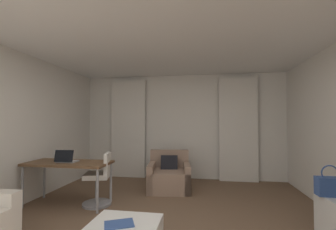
{
  "coord_description": "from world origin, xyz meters",
  "views": [
    {
      "loc": [
        0.55,
        -2.63,
        1.42
      ],
      "look_at": [
        -0.08,
        1.32,
        1.54
      ],
      "focal_mm": 23.79,
      "sensor_mm": 36.0,
      "label": 1
    }
  ],
  "objects": [
    {
      "name": "wall_window",
      "position": [
        0.0,
        3.03,
        1.3
      ],
      "size": [
        5.12,
        0.06,
        2.6
      ],
      "color": "silver",
      "rests_on": "ground"
    },
    {
      "name": "handbag_primary",
      "position": [
        2.05,
        0.32,
        0.65
      ],
      "size": [
        0.3,
        0.14,
        0.37
      ],
      "color": "#335193",
      "rests_on": "tv_console"
    },
    {
      "name": "ceiling",
      "position": [
        0.0,
        0.0,
        2.63
      ],
      "size": [
        5.12,
        6.12,
        0.06
      ],
      "primitive_type": "cube",
      "color": "white",
      "rests_on": "wall_left"
    },
    {
      "name": "laptop",
      "position": [
        -1.76,
        0.85,
        0.77
      ],
      "size": [
        0.33,
        0.26,
        0.22
      ],
      "color": "#ADADB2",
      "rests_on": "desk"
    },
    {
      "name": "desk_chair",
      "position": [
        -1.21,
        0.98,
        0.39
      ],
      "size": [
        0.48,
        0.48,
        0.88
      ],
      "color": "gray",
      "rests_on": "ground"
    },
    {
      "name": "curtain_left_panel",
      "position": [
        -1.38,
        2.9,
        1.25
      ],
      "size": [
        0.9,
        0.06,
        2.5
      ],
      "color": "silver",
      "rests_on": "ground"
    },
    {
      "name": "magazine_open",
      "position": [
        -0.27,
        -0.53,
        0.42
      ],
      "size": [
        0.34,
        0.3,
        0.01
      ],
      "color": "#335193",
      "rests_on": "coffee_table"
    },
    {
      "name": "desk",
      "position": [
        -1.74,
        0.89,
        0.67
      ],
      "size": [
        1.42,
        0.61,
        0.73
      ],
      "color": "brown",
      "rests_on": "ground"
    },
    {
      "name": "armchair",
      "position": [
        -0.17,
        2.03,
        0.27
      ],
      "size": [
        0.96,
        0.96,
        0.78
      ],
      "color": "#997A66",
      "rests_on": "ground"
    },
    {
      "name": "curtain_right_panel",
      "position": [
        1.38,
        2.9,
        1.25
      ],
      "size": [
        0.9,
        0.06,
        2.5
      ],
      "color": "silver",
      "rests_on": "ground"
    }
  ]
}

